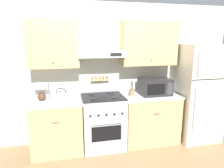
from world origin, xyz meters
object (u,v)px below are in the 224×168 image
object	(u,v)px
refrigerator	(197,92)
utensil_crock	(132,92)
stove_range	(103,121)
tea_kettle	(61,96)
microwave	(155,87)
coffee_maker	(42,93)

from	to	relation	value
refrigerator	utensil_crock	world-z (taller)	refrigerator
stove_range	tea_kettle	xyz separation A→B (m)	(-0.70, -0.01, 0.51)
refrigerator	tea_kettle	xyz separation A→B (m)	(-2.51, 0.04, 0.08)
microwave	stove_range	bearing A→B (deg)	-179.64
refrigerator	tea_kettle	size ratio (longest dim) A/B	7.35
tea_kettle	utensil_crock	world-z (taller)	utensil_crock
tea_kettle	coffee_maker	distance (m)	0.31
coffee_maker	microwave	bearing A→B (deg)	-0.23
stove_range	refrigerator	bearing A→B (deg)	-1.50
tea_kettle	stove_range	bearing A→B (deg)	0.97
tea_kettle	coffee_maker	world-z (taller)	coffee_maker
coffee_maker	microwave	size ratio (longest dim) A/B	0.56
tea_kettle	coffee_maker	size ratio (longest dim) A/B	0.82
refrigerator	microwave	world-z (taller)	refrigerator
stove_range	microwave	distance (m)	1.13
utensil_crock	microwave	bearing A→B (deg)	2.27
tea_kettle	microwave	size ratio (longest dim) A/B	0.46
stove_range	coffee_maker	bearing A→B (deg)	179.19
refrigerator	microwave	xyz separation A→B (m)	(-0.84, 0.05, 0.14)
refrigerator	stove_range	bearing A→B (deg)	178.50
refrigerator	coffee_maker	size ratio (longest dim) A/B	5.99
tea_kettle	refrigerator	bearing A→B (deg)	-0.82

